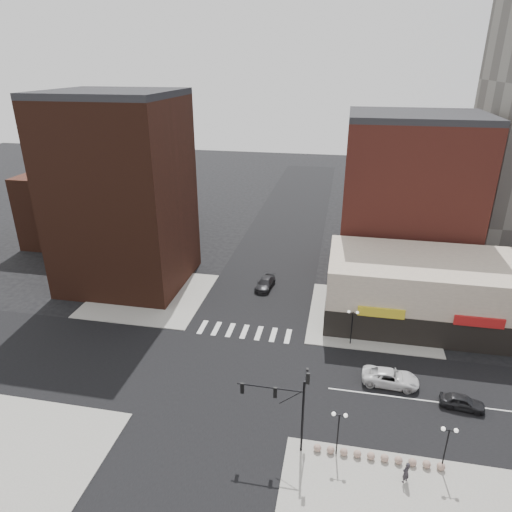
# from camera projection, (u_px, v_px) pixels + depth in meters

# --- Properties ---
(ground) EXTENTS (240.00, 240.00, 0.00)m
(ground) POSITION_uv_depth(u_px,v_px,m) (228.00, 376.00, 45.74)
(ground) COLOR black
(ground) RESTS_ON ground
(road_ew) EXTENTS (200.00, 14.00, 0.02)m
(road_ew) POSITION_uv_depth(u_px,v_px,m) (228.00, 376.00, 45.73)
(road_ew) COLOR black
(road_ew) RESTS_ON ground
(road_ns) EXTENTS (14.00, 200.00, 0.02)m
(road_ns) POSITION_uv_depth(u_px,v_px,m) (228.00, 376.00, 45.73)
(road_ns) COLOR black
(road_ns) RESTS_ON ground
(sidewalk_nw) EXTENTS (15.00, 15.00, 0.12)m
(sidewalk_nw) POSITION_uv_depth(u_px,v_px,m) (150.00, 295.00, 61.36)
(sidewalk_nw) COLOR gray
(sidewalk_nw) RESTS_ON ground
(sidewalk_ne) EXTENTS (15.00, 15.00, 0.12)m
(sidewalk_ne) POSITION_uv_depth(u_px,v_px,m) (371.00, 316.00, 56.21)
(sidewalk_ne) COLOR gray
(sidewalk_ne) RESTS_ON ground
(building_nw) EXTENTS (16.00, 15.00, 25.00)m
(building_nw) POSITION_uv_depth(u_px,v_px,m) (122.00, 196.00, 60.85)
(building_nw) COLOR #3B1C12
(building_nw) RESTS_ON ground
(building_nw_low) EXTENTS (20.00, 18.00, 12.00)m
(building_nw_low) POSITION_uv_depth(u_px,v_px,m) (98.00, 204.00, 79.70)
(building_nw_low) COLOR #3B1C12
(building_nw_low) RESTS_ON ground
(building_ne_midrise) EXTENTS (18.00, 15.00, 22.00)m
(building_ne_midrise) POSITION_uv_depth(u_px,v_px,m) (408.00, 199.00, 64.61)
(building_ne_midrise) COLOR maroon
(building_ne_midrise) RESTS_ON ground
(building_ne_row) EXTENTS (24.20, 12.20, 8.00)m
(building_ne_row) POSITION_uv_depth(u_px,v_px,m) (430.00, 296.00, 54.22)
(building_ne_row) COLOR beige
(building_ne_row) RESTS_ON ground
(traffic_signal) EXTENTS (5.59, 3.09, 7.77)m
(traffic_signal) POSITION_uv_depth(u_px,v_px,m) (291.00, 398.00, 35.43)
(traffic_signal) COLOR black
(traffic_signal) RESTS_ON ground
(street_lamp_se_a) EXTENTS (1.22, 0.32, 4.16)m
(street_lamp_se_a) POSITION_uv_depth(u_px,v_px,m) (339.00, 423.00, 35.27)
(street_lamp_se_a) COLOR black
(street_lamp_se_a) RESTS_ON sidewalk_se
(street_lamp_se_b) EXTENTS (1.22, 0.32, 4.16)m
(street_lamp_se_b) POSITION_uv_depth(u_px,v_px,m) (448.00, 438.00, 33.85)
(street_lamp_se_b) COLOR black
(street_lamp_se_b) RESTS_ON sidewalk_se
(street_lamp_ne) EXTENTS (1.22, 0.32, 4.16)m
(street_lamp_ne) POSITION_uv_depth(u_px,v_px,m) (352.00, 319.00, 49.52)
(street_lamp_ne) COLOR black
(street_lamp_ne) RESTS_ON sidewalk_ne
(bollard_row) EXTENTS (10.07, 0.62, 0.62)m
(bollard_row) POSITION_uv_depth(u_px,v_px,m) (378.00, 457.00, 35.83)
(bollard_row) COLOR gray
(bollard_row) RESTS_ON sidewalk_se
(white_suv) EXTENTS (5.53, 2.76, 1.51)m
(white_suv) POSITION_uv_depth(u_px,v_px,m) (390.00, 378.00, 44.28)
(white_suv) COLOR silver
(white_suv) RESTS_ON ground
(dark_sedan_east) EXTENTS (4.05, 2.04, 1.32)m
(dark_sedan_east) POSITION_uv_depth(u_px,v_px,m) (462.00, 402.00, 41.27)
(dark_sedan_east) COLOR black
(dark_sedan_east) RESTS_ON ground
(dark_sedan_north) EXTENTS (2.52, 5.09, 1.42)m
(dark_sedan_north) POSITION_uv_depth(u_px,v_px,m) (265.00, 283.00, 63.14)
(dark_sedan_north) COLOR black
(dark_sedan_north) RESTS_ON ground
(pedestrian) EXTENTS (0.79, 0.78, 1.85)m
(pedestrian) POSITION_uv_depth(u_px,v_px,m) (406.00, 472.00, 33.74)
(pedestrian) COLOR #28252B
(pedestrian) RESTS_ON sidewalk_se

